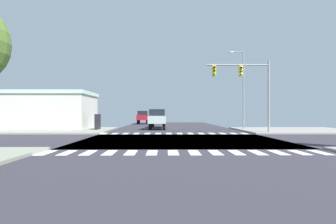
# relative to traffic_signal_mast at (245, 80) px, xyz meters

# --- Properties ---
(ground) EXTENTS (90.00, 90.00, 0.05)m
(ground) POSITION_rel_traffic_signal_mast_xyz_m (-6.32, -7.15, -5.00)
(ground) COLOR #302E36
(sidewalk_corner_ne) EXTENTS (12.00, 12.00, 0.14)m
(sidewalk_corner_ne) POSITION_rel_traffic_signal_mast_xyz_m (6.68, 4.85, -4.90)
(sidewalk_corner_ne) COLOR gray
(sidewalk_corner_ne) RESTS_ON ground
(sidewalk_corner_nw) EXTENTS (12.00, 12.00, 0.14)m
(sidewalk_corner_nw) POSITION_rel_traffic_signal_mast_xyz_m (-19.32, 4.85, -4.90)
(sidewalk_corner_nw) COLOR gray
(sidewalk_corner_nw) RESTS_ON ground
(crosswalk_near) EXTENTS (13.50, 2.00, 0.01)m
(crosswalk_near) POSITION_rel_traffic_signal_mast_xyz_m (-6.57, -14.45, -4.97)
(crosswalk_near) COLOR white
(crosswalk_near) RESTS_ON ground
(crosswalk_far) EXTENTS (13.50, 2.00, 0.01)m
(crosswalk_far) POSITION_rel_traffic_signal_mast_xyz_m (-6.57, 0.15, -4.97)
(crosswalk_far) COLOR white
(crosswalk_far) RESTS_ON ground
(traffic_signal_mast) EXTENTS (5.89, 0.55, 6.77)m
(traffic_signal_mast) POSITION_rel_traffic_signal_mast_xyz_m (0.00, 0.00, 0.00)
(traffic_signal_mast) COLOR gray
(traffic_signal_mast) RESTS_ON ground
(street_lamp) EXTENTS (1.78, 0.32, 9.03)m
(street_lamp) POSITION_rel_traffic_signal_mast_xyz_m (1.34, 6.92, 0.35)
(street_lamp) COLOR gray
(street_lamp) RESTS_ON ground
(bank_building) EXTENTS (15.62, 8.42, 4.41)m
(bank_building) POSITION_rel_traffic_signal_mast_xyz_m (-23.18, 8.49, -2.76)
(bank_building) COLOR beige
(bank_building) RESTS_ON ground
(sedan_nearside_1) EXTENTS (1.80, 4.30, 1.88)m
(sedan_nearside_1) POSITION_rel_traffic_signal_mast_xyz_m (-8.32, 13.47, -3.85)
(sedan_nearside_1) COLOR black
(sedan_nearside_1) RESTS_ON ground
(suv_crossing_1) EXTENTS (1.96, 4.60, 2.34)m
(suv_crossing_1) POSITION_rel_traffic_signal_mast_xyz_m (-11.32, 27.38, -3.58)
(suv_crossing_1) COLOR black
(suv_crossing_1) RESTS_ON ground
(pickup_queued_1) EXTENTS (2.00, 5.10, 2.35)m
(pickup_queued_1) POSITION_rel_traffic_signal_mast_xyz_m (-8.32, 7.63, -3.68)
(pickup_queued_1) COLOR black
(pickup_queued_1) RESTS_ON ground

